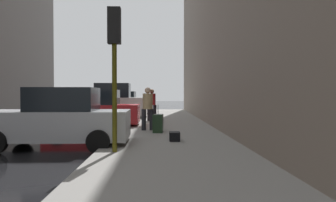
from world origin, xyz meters
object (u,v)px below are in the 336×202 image
object	(u,v)px
parked_dark_green_sedan	(121,103)
pedestrian_in_red_jacket	(152,103)
parked_red_hatchback	(94,110)
traffic_light	(114,48)
parked_silver_sedan	(59,119)
duffel_bag	(175,136)
pedestrian_in_tan_coat	(148,106)
fire_hydrant	(135,116)
parked_white_van	(110,103)
rolling_suitcase	(158,123)

from	to	relation	value
parked_dark_green_sedan	pedestrian_in_red_jacket	xyz separation A→B (m)	(2.61, -8.70, 0.26)
parked_red_hatchback	traffic_light	bearing A→B (deg)	-75.03
parked_silver_sedan	duffel_bag	size ratio (longest dim) A/B	9.58
pedestrian_in_red_jacket	duffel_bag	size ratio (longest dim) A/B	3.89
duffel_bag	traffic_light	bearing A→B (deg)	-130.83
pedestrian_in_red_jacket	pedestrian_in_tan_coat	bearing A→B (deg)	-91.00
parked_silver_sedan	parked_red_hatchback	size ratio (longest dim) A/B	1.00
parked_red_hatchback	pedestrian_in_red_jacket	world-z (taller)	pedestrian_in_red_jacket
parked_red_hatchback	pedestrian_in_red_jacket	size ratio (longest dim) A/B	2.46
fire_hydrant	duffel_bag	bearing A→B (deg)	-74.59
traffic_light	pedestrian_in_red_jacket	xyz separation A→B (m)	(0.76, 9.42, -1.65)
parked_red_hatchback	parked_dark_green_sedan	size ratio (longest dim) A/B	0.98
traffic_light	parked_red_hatchback	bearing A→B (deg)	104.97
parked_silver_sedan	duffel_bag	world-z (taller)	parked_silver_sedan
parked_white_van	pedestrian_in_red_jacket	xyz separation A→B (m)	(2.61, -2.71, 0.07)
pedestrian_in_tan_coat	parked_dark_green_sedan	bearing A→B (deg)	100.81
parked_white_van	pedestrian_in_red_jacket	distance (m)	3.76
fire_hydrant	parked_silver_sedan	bearing A→B (deg)	-106.00
parked_dark_green_sedan	pedestrian_in_tan_coat	xyz separation A→B (m)	(2.53, -13.25, 0.26)
fire_hydrant	duffel_bag	xyz separation A→B (m)	(1.65, -5.98, -0.21)
parked_silver_sedan	parked_red_hatchback	bearing A→B (deg)	90.00
parked_red_hatchback	traffic_light	distance (m)	7.42
fire_hydrant	rolling_suitcase	xyz separation A→B (m)	(1.14, -3.72, -0.01)
pedestrian_in_tan_coat	rolling_suitcase	distance (m)	1.06
parked_silver_sedan	parked_dark_green_sedan	xyz separation A→B (m)	(-0.00, 16.58, 0.00)
parked_white_van	traffic_light	distance (m)	12.39
parked_red_hatchback	pedestrian_in_tan_coat	size ratio (longest dim) A/B	2.46
parked_dark_green_sedan	pedestrian_in_red_jacket	bearing A→B (deg)	-73.30
parked_silver_sedan	parked_white_van	size ratio (longest dim) A/B	0.92
parked_red_hatchback	pedestrian_in_tan_coat	xyz separation A→B (m)	(2.53, -2.07, 0.26)
pedestrian_in_red_jacket	rolling_suitcase	bearing A→B (deg)	-86.43
pedestrian_in_red_jacket	traffic_light	bearing A→B (deg)	-94.59
pedestrian_in_red_jacket	parked_silver_sedan	bearing A→B (deg)	-108.31
parked_red_hatchback	rolling_suitcase	xyz separation A→B (m)	(2.94, -2.83, -0.36)
fire_hydrant	parked_red_hatchback	bearing A→B (deg)	-153.65
traffic_light	duffel_bag	size ratio (longest dim) A/B	8.18
pedestrian_in_red_jacket	parked_red_hatchback	bearing A→B (deg)	-136.37
parked_dark_green_sedan	duffel_bag	distance (m)	16.64
parked_white_van	fire_hydrant	size ratio (longest dim) A/B	6.54
parked_silver_sedan	fire_hydrant	bearing A→B (deg)	74.00
parked_dark_green_sedan	traffic_light	xyz separation A→B (m)	(1.85, -18.11, 1.91)
pedestrian_in_tan_coat	parked_silver_sedan	bearing A→B (deg)	-127.23
duffel_bag	parked_silver_sedan	bearing A→B (deg)	-174.80
parked_white_van	pedestrian_in_tan_coat	size ratio (longest dim) A/B	2.69
parked_red_hatchback	parked_dark_green_sedan	xyz separation A→B (m)	(-0.00, 11.18, 0.00)
fire_hydrant	pedestrian_in_tan_coat	xyz separation A→B (m)	(0.73, -2.96, 0.61)
parked_red_hatchback	pedestrian_in_red_jacket	distance (m)	3.61
pedestrian_in_tan_coat	pedestrian_in_red_jacket	bearing A→B (deg)	89.00
parked_dark_green_sedan	parked_silver_sedan	bearing A→B (deg)	-90.00
parked_red_hatchback	pedestrian_in_tan_coat	bearing A→B (deg)	-39.24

